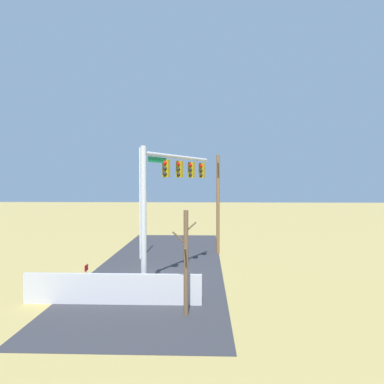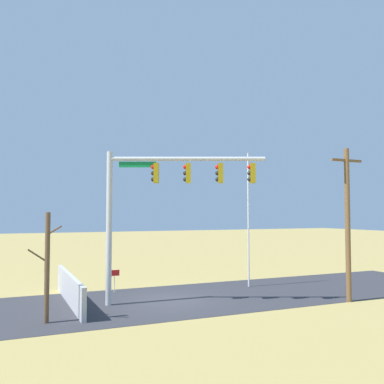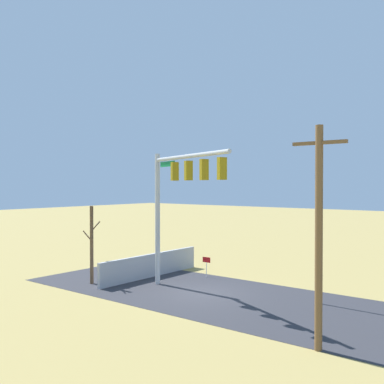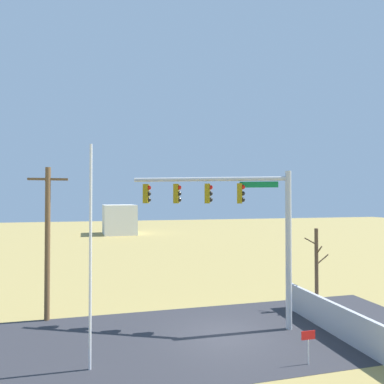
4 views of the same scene
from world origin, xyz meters
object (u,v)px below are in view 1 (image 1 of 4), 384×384
(open_sign, at_px, (86,271))
(bare_tree, at_px, (186,262))
(utility_pole, at_px, (218,202))
(signal_mast, at_px, (168,186))
(flagpole, at_px, (140,203))

(open_sign, bearing_deg, bare_tree, 53.32)
(utility_pole, height_order, bare_tree, utility_pole)
(utility_pole, bearing_deg, signal_mast, -18.77)
(signal_mast, distance_m, bare_tree, 6.16)
(utility_pole, distance_m, bare_tree, 14.30)
(signal_mast, xyz_separation_m, open_sign, (1.13, -4.18, -4.44))
(open_sign, bearing_deg, flagpole, 168.67)
(bare_tree, relative_size, open_sign, 3.61)
(bare_tree, bearing_deg, flagpole, -161.70)
(signal_mast, height_order, bare_tree, signal_mast)
(bare_tree, bearing_deg, utility_pole, 172.90)
(flagpole, relative_size, bare_tree, 1.82)
(bare_tree, bearing_deg, open_sign, -126.68)
(bare_tree, bearing_deg, signal_mast, -166.22)
(utility_pole, height_order, open_sign, utility_pole)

